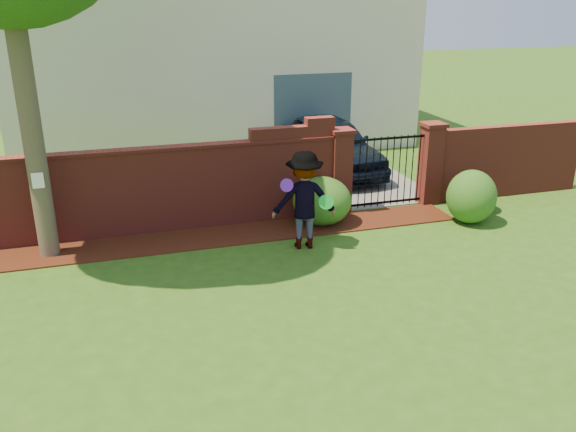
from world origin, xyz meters
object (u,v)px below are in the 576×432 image
object	(u,v)px
frisbee_green	(326,202)
man	(304,201)
car	(335,146)
frisbee_purple	(287,185)

from	to	relation	value
frisbee_green	man	bearing A→B (deg)	138.09
man	frisbee_green	size ratio (longest dim) A/B	6.67
car	man	world-z (taller)	man
man	frisbee_green	bearing A→B (deg)	147.88
man	car	bearing A→B (deg)	-107.71
man	frisbee_green	world-z (taller)	man
car	frisbee_green	distance (m)	5.21
frisbee_green	car	bearing A→B (deg)	67.21
frisbee_purple	frisbee_green	distance (m)	0.80
car	frisbee_purple	distance (m)	5.42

